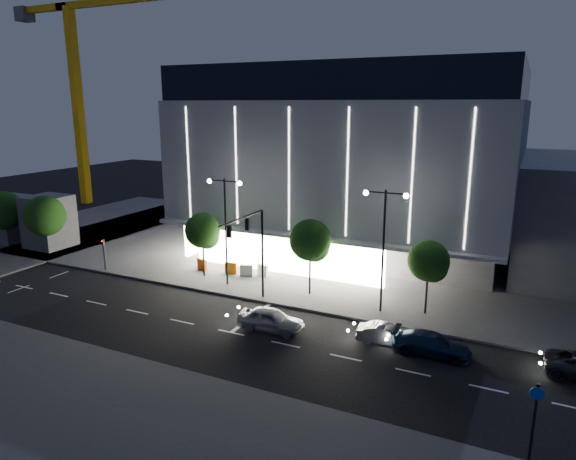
% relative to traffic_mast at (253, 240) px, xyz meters
% --- Properties ---
extents(ground, '(160.00, 160.00, 0.00)m').
position_rel_traffic_mast_xyz_m(ground, '(-1.00, -3.34, -5.03)').
color(ground, black).
rests_on(ground, ground).
extents(sidewalk_museum, '(70.00, 40.00, 0.15)m').
position_rel_traffic_mast_xyz_m(sidewalk_museum, '(4.00, 20.66, -4.95)').
color(sidewalk_museum, '#474747').
rests_on(sidewalk_museum, ground).
extents(sidewalk_near, '(70.00, 10.00, 0.15)m').
position_rel_traffic_mast_xyz_m(sidewalk_near, '(4.00, -15.34, -4.95)').
color(sidewalk_near, '#474747').
rests_on(sidewalk_near, ground).
extents(sidewalk_west, '(16.00, 50.00, 0.15)m').
position_rel_traffic_mast_xyz_m(sidewalk_west, '(-31.00, 6.66, -4.95)').
color(sidewalk_west, '#474747').
rests_on(sidewalk_west, ground).
extents(museum, '(30.00, 25.80, 18.00)m').
position_rel_traffic_mast_xyz_m(museum, '(1.98, 18.97, 4.25)').
color(museum, '#4C4C51').
rests_on(museum, ground).
extents(traffic_mast, '(0.33, 5.89, 7.07)m').
position_rel_traffic_mast_xyz_m(traffic_mast, '(0.00, 0.00, 0.00)').
color(traffic_mast, black).
rests_on(traffic_mast, ground).
extents(street_lamp_west, '(3.16, 0.36, 9.00)m').
position_rel_traffic_mast_xyz_m(street_lamp_west, '(-4.00, 2.66, 0.93)').
color(street_lamp_west, black).
rests_on(street_lamp_west, ground).
extents(street_lamp_east, '(3.16, 0.36, 9.00)m').
position_rel_traffic_mast_xyz_m(street_lamp_east, '(9.00, 2.66, 0.93)').
color(street_lamp_east, black).
rests_on(street_lamp_east, ground).
extents(ped_signal_far, '(0.22, 0.24, 3.00)m').
position_rel_traffic_mast_xyz_m(ped_signal_far, '(-16.00, 1.16, -3.14)').
color(ped_signal_far, black).
rests_on(ped_signal_far, ground).
extents(cycle_sign_pole, '(0.56, 0.13, 4.00)m').
position_rel_traffic_mast_xyz_m(cycle_sign_pole, '(19.00, -10.85, -2.74)').
color(cycle_sign_pole, black).
rests_on(cycle_sign_pole, ground).
extents(tower_crane, '(32.00, 2.00, 28.50)m').
position_rel_traffic_mast_xyz_m(tower_crane, '(-41.92, 24.66, 15.48)').
color(tower_crane, gold).
rests_on(tower_crane, ground).
extents(tree_left, '(3.02, 3.02, 5.72)m').
position_rel_traffic_mast_xyz_m(tree_left, '(-6.97, 3.68, -0.99)').
color(tree_left, black).
rests_on(tree_left, ground).
extents(tree_mid, '(3.25, 3.25, 6.15)m').
position_rel_traffic_mast_xyz_m(tree_mid, '(3.03, 3.68, -0.69)').
color(tree_mid, black).
rests_on(tree_mid, ground).
extents(tree_right, '(2.91, 2.91, 5.51)m').
position_rel_traffic_mast_xyz_m(tree_right, '(12.03, 3.68, -1.14)').
color(tree_right, black).
rests_on(tree_right, ground).
extents(car_lead, '(4.61, 2.07, 1.54)m').
position_rel_traffic_mast_xyz_m(car_lead, '(3.22, -3.40, -4.26)').
color(car_lead, '#999AA0').
rests_on(car_lead, ground).
extents(car_second, '(3.82, 1.66, 1.22)m').
position_rel_traffic_mast_xyz_m(car_second, '(10.67, -1.94, -4.42)').
color(car_second, gray).
rests_on(car_second, ground).
extents(car_third, '(4.69, 1.97, 1.35)m').
position_rel_traffic_mast_xyz_m(car_third, '(13.51, -2.19, -4.35)').
color(car_third, '#122445').
rests_on(car_third, ground).
extents(barrier_a, '(1.13, 0.54, 1.00)m').
position_rel_traffic_mast_xyz_m(barrier_a, '(-8.11, 4.94, -4.38)').
color(barrier_a, '#CC460B').
rests_on(barrier_a, sidewalk_museum).
extents(barrier_b, '(1.12, 0.56, 1.00)m').
position_rel_traffic_mast_xyz_m(barrier_b, '(-3.64, 5.19, -4.38)').
color(barrier_b, silver).
rests_on(barrier_b, sidewalk_museum).
extents(barrier_c, '(1.12, 0.39, 1.00)m').
position_rel_traffic_mast_xyz_m(barrier_c, '(-5.20, 5.18, -4.38)').
color(barrier_c, orange).
rests_on(barrier_c, sidewalk_museum).
extents(barrier_d, '(1.13, 0.55, 1.00)m').
position_rel_traffic_mast_xyz_m(barrier_d, '(-2.40, 5.88, -4.38)').
color(barrier_d, white).
rests_on(barrier_d, sidewalk_museum).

